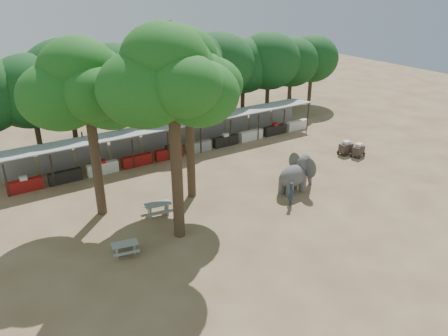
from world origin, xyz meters
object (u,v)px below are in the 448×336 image
yard_tree_center (168,79)px  cart_front (358,150)px  elephant (297,174)px  cart_back (346,148)px  picnic_table_near (125,247)px  yard_tree_back (184,72)px  yard_tree_left (83,86)px  handler (291,194)px  picnic_table_far (158,207)px

yard_tree_center → cart_front: yard_tree_center is taller
elephant → cart_back: (8.09, 2.92, -0.67)m
picnic_table_near → yard_tree_back: bearing=45.6°
picnic_table_near → elephant: bearing=15.0°
yard_tree_back → cart_front: yard_tree_back is taller
yard_tree_left → picnic_table_near: bearing=-92.7°
elephant → cart_back: elephant is taller
cart_front → cart_back: bearing=106.7°
yard_tree_center → picnic_table_near: yard_tree_center is taller
yard_tree_left → handler: bearing=-27.9°
picnic_table_far → handler: bearing=-15.0°
elephant → cart_back: bearing=12.9°
yard_tree_back → cart_front: 17.38m
yard_tree_center → handler: size_ratio=7.41×
yard_tree_back → cart_front: bearing=-5.2°
picnic_table_near → cart_front: bearing=18.7°
yard_tree_back → cart_back: 16.87m
picnic_table_far → cart_back: 17.83m
yard_tree_left → elephant: bearing=-19.0°
elephant → cart_front: 8.86m
cart_front → cart_back: size_ratio=1.06×
yard_tree_left → picnic_table_near: yard_tree_left is taller
elephant → picnic_table_far: size_ratio=1.80×
handler → cart_front: handler is taller
yard_tree_left → yard_tree_center: yard_tree_center is taller
elephant → handler: elephant is taller
cart_front → picnic_table_near: bearing=174.7°
yard_tree_back → elephant: (6.78, -3.40, -7.28)m
yard_tree_center → handler: (8.06, -0.85, -8.40)m
handler → picnic_table_far: handler is taller
yard_tree_center → cart_front: bearing=8.1°
handler → picnic_table_near: handler is taller
cart_front → yard_tree_back: bearing=161.8°
yard_tree_center → elephant: yard_tree_center is taller
yard_tree_back → cart_back: size_ratio=9.17×
yard_tree_left → cart_back: 22.26m
yard_tree_left → elephant: 15.19m
elephant → cart_front: (8.60, 2.01, -0.69)m
yard_tree_back → picnic_table_far: bearing=-155.1°
yard_tree_left → handler: (11.06, -5.85, -7.39)m
picnic_table_far → cart_back: cart_back is taller
yard_tree_left → picnic_table_near: size_ratio=6.82×
yard_tree_left → yard_tree_center: 5.92m
elephant → picnic_table_far: 9.95m
yard_tree_center → elephant: bearing=3.5°
elephant → cart_front: size_ratio=2.54×
yard_tree_center → elephant: size_ratio=3.59×
yard_tree_center → cart_back: yard_tree_center is taller
yard_tree_back → picnic_table_near: size_ratio=7.03×
cart_front → handler: bearing=-174.5°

